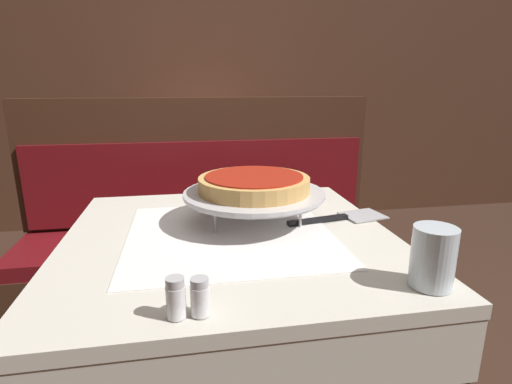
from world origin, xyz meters
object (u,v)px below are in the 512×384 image
(deep_dish_pizza, at_px, (254,184))
(pepper_shaker, at_px, (200,297))
(dining_table_rear, at_px, (206,155))
(pizza_server, at_px, (341,218))
(booth_bench, at_px, (205,262))
(water_glass_near, at_px, (433,257))
(dining_table_front, at_px, (231,269))
(salt_shaker, at_px, (176,298))
(pizza_pan_stand, at_px, (254,195))
(napkin_holder, at_px, (236,182))
(condiment_caddy, at_px, (203,138))

(deep_dish_pizza, bearing_deg, pepper_shaker, -110.71)
(dining_table_rear, xyz_separation_m, pepper_shaker, (-0.13, -2.15, 0.14))
(pizza_server, bearing_deg, booth_bench, 118.67)
(dining_table_rear, relative_size, water_glass_near, 6.62)
(dining_table_front, distance_m, salt_shaker, 0.41)
(deep_dish_pizza, height_order, water_glass_near, deep_dish_pizza)
(dining_table_rear, bearing_deg, booth_bench, -94.02)
(deep_dish_pizza, relative_size, water_glass_near, 2.59)
(booth_bench, height_order, pizza_server, booth_bench)
(dining_table_rear, height_order, deep_dish_pizza, deep_dish_pizza)
(booth_bench, height_order, pepper_shaker, booth_bench)
(salt_shaker, distance_m, pepper_shaker, 0.04)
(water_glass_near, bearing_deg, pizza_server, 93.19)
(deep_dish_pizza, bearing_deg, pizza_server, -5.36)
(pizza_pan_stand, relative_size, water_glass_near, 3.31)
(booth_bench, height_order, napkin_holder, booth_bench)
(salt_shaker, xyz_separation_m, pepper_shaker, (0.04, 0.00, -0.00))
(pizza_pan_stand, bearing_deg, napkin_holder, 92.64)
(dining_table_front, xyz_separation_m, deep_dish_pizza, (0.08, 0.08, 0.21))
(deep_dish_pizza, xyz_separation_m, water_glass_near, (0.27, -0.42, -0.05))
(pizza_server, bearing_deg, pepper_shaker, -134.65)
(booth_bench, xyz_separation_m, pizza_server, (0.37, -0.67, 0.42))
(dining_table_rear, relative_size, pepper_shaker, 11.76)
(dining_table_front, xyz_separation_m, water_glass_near, (0.35, -0.34, 0.16))
(pizza_server, bearing_deg, deep_dish_pizza, 174.64)
(deep_dish_pizza, height_order, condiment_caddy, condiment_caddy)
(booth_bench, xyz_separation_m, pepper_shaker, (-0.05, -1.09, 0.45))
(dining_table_front, relative_size, deep_dish_pizza, 2.75)
(napkin_holder, xyz_separation_m, condiment_caddy, (-0.05, 1.30, -0.01))
(dining_table_rear, bearing_deg, deep_dish_pizza, -88.56)
(dining_table_front, xyz_separation_m, condiment_caddy, (0.01, 1.67, 0.13))
(dining_table_front, relative_size, water_glass_near, 7.11)
(pizza_server, relative_size, napkin_holder, 3.04)
(pizza_server, relative_size, salt_shaker, 4.29)
(deep_dish_pizza, distance_m, water_glass_near, 0.50)
(pizza_server, distance_m, salt_shaker, 0.62)
(pepper_shaker, bearing_deg, salt_shaker, 180.00)
(booth_bench, bearing_deg, salt_shaker, -94.75)
(salt_shaker, height_order, condiment_caddy, condiment_caddy)
(pizza_pan_stand, bearing_deg, condiment_caddy, 92.40)
(dining_table_rear, height_order, pizza_server, pizza_server)
(booth_bench, relative_size, pizza_server, 5.22)
(deep_dish_pizza, bearing_deg, dining_table_rear, 91.44)
(condiment_caddy, bearing_deg, pizza_server, -78.94)
(booth_bench, height_order, pizza_pan_stand, booth_bench)
(deep_dish_pizza, xyz_separation_m, pepper_shaker, (-0.17, -0.45, -0.08))
(deep_dish_pizza, distance_m, condiment_caddy, 1.59)
(dining_table_front, height_order, condiment_caddy, condiment_caddy)
(pizza_server, height_order, napkin_holder, napkin_holder)
(dining_table_front, relative_size, pepper_shaker, 12.62)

